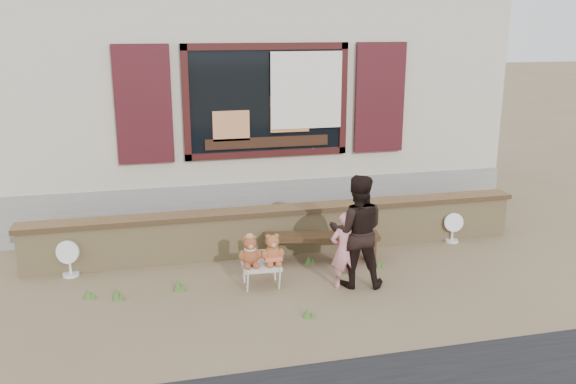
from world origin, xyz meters
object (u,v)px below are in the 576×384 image
object	(u,v)px
child	(344,250)
bench	(322,242)
folding_chair	(261,266)
teddy_bear_left	(250,250)
teddy_bear_right	(272,248)
adult	(357,231)

from	to	relation	value
child	bench	bearing A→B (deg)	-91.98
folding_chair	teddy_bear_left	distance (m)	0.27
bench	teddy_bear_right	size ratio (longest dim) A/B	4.02
bench	teddy_bear_right	distance (m)	1.03
folding_chair	child	world-z (taller)	child
teddy_bear_left	child	xyz separation A→B (m)	(1.12, -0.29, 0.00)
teddy_bear_right	teddy_bear_left	bearing A→B (deg)	-180.00
bench	folding_chair	size ratio (longest dim) A/B	3.29
teddy_bear_left	teddy_bear_right	size ratio (longest dim) A/B	1.00
child	teddy_bear_left	bearing A→B (deg)	-18.10
folding_chair	child	distance (m)	1.05
child	adult	world-z (taller)	adult
child	adult	xyz separation A→B (m)	(0.17, 0.04, 0.22)
folding_chair	teddy_bear_right	size ratio (longest dim) A/B	1.22
teddy_bear_left	teddy_bear_right	xyz separation A→B (m)	(0.28, -0.01, -0.00)
bench	teddy_bear_left	size ratio (longest dim) A/B	4.00
teddy_bear_left	child	world-z (taller)	child
folding_chair	adult	size ratio (longest dim) A/B	0.34
adult	teddy_bear_right	bearing A→B (deg)	2.17
bench	folding_chair	bearing A→B (deg)	-138.44
teddy_bear_right	child	distance (m)	0.89
teddy_bear_left	adult	distance (m)	1.34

